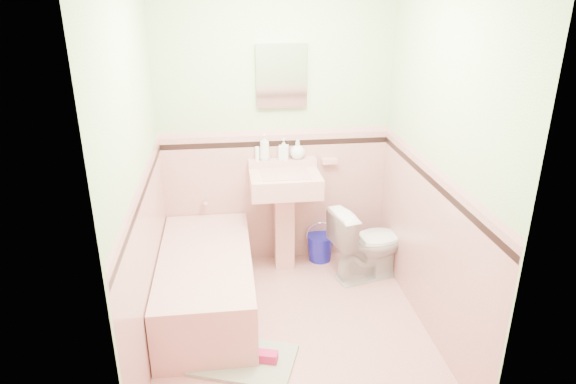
{
  "coord_description": "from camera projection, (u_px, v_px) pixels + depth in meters",
  "views": [
    {
      "loc": [
        -0.43,
        -3.15,
        2.38
      ],
      "look_at": [
        0.0,
        0.25,
        1.0
      ],
      "focal_mm": 31.82,
      "sensor_mm": 36.0,
      "label": 1
    }
  ],
  "objects": [
    {
      "name": "floor",
      "position": [
        292.0,
        328.0,
        3.83
      ],
      "size": [
        2.2,
        2.2,
        0.0
      ],
      "primitive_type": "plane",
      "color": "#DC9690",
      "rests_on": "ground"
    },
    {
      "name": "wall_back",
      "position": [
        276.0,
        128.0,
        4.38
      ],
      "size": [
        2.5,
        0.0,
        2.5
      ],
      "primitive_type": "plane",
      "rotation": [
        1.57,
        0.0,
        0.0
      ],
      "color": "#F3EAC6",
      "rests_on": "ground"
    },
    {
      "name": "wall_front",
      "position": [
        325.0,
        250.0,
        2.35
      ],
      "size": [
        2.5,
        0.0,
        2.5
      ],
      "primitive_type": "plane",
      "rotation": [
        -1.57,
        0.0,
        0.0
      ],
      "color": "#F3EAC6",
      "rests_on": "ground"
    },
    {
      "name": "wall_left",
      "position": [
        137.0,
        178.0,
        3.25
      ],
      "size": [
        0.0,
        2.5,
        2.5
      ],
      "primitive_type": "plane",
      "rotation": [
        1.57,
        0.0,
        1.57
      ],
      "color": "#F3EAC6",
      "rests_on": "ground"
    },
    {
      "name": "wall_right",
      "position": [
        438.0,
        165.0,
        3.48
      ],
      "size": [
        0.0,
        2.5,
        2.5
      ],
      "primitive_type": "plane",
      "rotation": [
        1.57,
        0.0,
        -1.57
      ],
      "color": "#F3EAC6",
      "rests_on": "ground"
    },
    {
      "name": "wainscot_back",
      "position": [
        276.0,
        199.0,
        4.61
      ],
      "size": [
        2.0,
        0.0,
        2.0
      ],
      "primitive_type": "plane",
      "rotation": [
        1.57,
        0.0,
        0.0
      ],
      "color": "#DE9B95",
      "rests_on": "ground"
    },
    {
      "name": "wainscot_front",
      "position": [
        321.0,
        361.0,
        2.61
      ],
      "size": [
        2.0,
        0.0,
        2.0
      ],
      "primitive_type": "plane",
      "rotation": [
        -1.57,
        0.0,
        0.0
      ],
      "color": "#DE9B95",
      "rests_on": "ground"
    },
    {
      "name": "wainscot_left",
      "position": [
        150.0,
        266.0,
        3.49
      ],
      "size": [
        0.0,
        2.2,
        2.2
      ],
      "primitive_type": "plane",
      "rotation": [
        1.57,
        0.0,
        1.57
      ],
      "color": "#DE9B95",
      "rests_on": "ground"
    },
    {
      "name": "wainscot_right",
      "position": [
        426.0,
        249.0,
        3.72
      ],
      "size": [
        0.0,
        2.2,
        2.2
      ],
      "primitive_type": "plane",
      "rotation": [
        1.57,
        0.0,
        -1.57
      ],
      "color": "#DE9B95",
      "rests_on": "ground"
    },
    {
      "name": "accent_back",
      "position": [
        276.0,
        144.0,
        4.41
      ],
      "size": [
        2.0,
        0.0,
        2.0
      ],
      "primitive_type": "plane",
      "rotation": [
        1.57,
        0.0,
        0.0
      ],
      "color": "black",
      "rests_on": "ground"
    },
    {
      "name": "accent_front",
      "position": [
        323.0,
        272.0,
        2.42
      ],
      "size": [
        2.0,
        0.0,
        2.0
      ],
      "primitive_type": "plane",
      "rotation": [
        -1.57,
        0.0,
        0.0
      ],
      "color": "black",
      "rests_on": "ground"
    },
    {
      "name": "accent_left",
      "position": [
        143.0,
        196.0,
        3.3
      ],
      "size": [
        0.0,
        2.2,
        2.2
      ],
      "primitive_type": "plane",
      "rotation": [
        1.57,
        0.0,
        1.57
      ],
      "color": "black",
      "rests_on": "ground"
    },
    {
      "name": "accent_right",
      "position": [
        433.0,
        183.0,
        3.53
      ],
      "size": [
        0.0,
        2.2,
        2.2
      ],
      "primitive_type": "plane",
      "rotation": [
        1.57,
        0.0,
        -1.57
      ],
      "color": "black",
      "rests_on": "ground"
    },
    {
      "name": "cap_back",
      "position": [
        276.0,
        132.0,
        4.37
      ],
      "size": [
        2.0,
        0.0,
        2.0
      ],
      "primitive_type": "plane",
      "rotation": [
        1.57,
        0.0,
        0.0
      ],
      "color": "#DC9B9B",
      "rests_on": "ground"
    },
    {
      "name": "cap_front",
      "position": [
        324.0,
        254.0,
        2.38
      ],
      "size": [
        2.0,
        0.0,
        2.0
      ],
      "primitive_type": "plane",
      "rotation": [
        -1.57,
        0.0,
        0.0
      ],
      "color": "#DC9B9B",
      "rests_on": "ground"
    },
    {
      "name": "cap_left",
      "position": [
        141.0,
        182.0,
        3.26
      ],
      "size": [
        0.0,
        2.2,
        2.2
      ],
      "primitive_type": "plane",
      "rotation": [
        1.57,
        0.0,
        1.57
      ],
      "color": "#DC9B9B",
      "rests_on": "ground"
    },
    {
      "name": "cap_right",
      "position": [
        435.0,
        169.0,
        3.49
      ],
      "size": [
        0.0,
        2.2,
        2.2
      ],
      "primitive_type": "plane",
      "rotation": [
        1.57,
        0.0,
        -1.57
      ],
      "color": "#DC9B9B",
      "rests_on": "ground"
    },
    {
      "name": "bathtub",
      "position": [
        207.0,
        284.0,
        3.98
      ],
      "size": [
        0.7,
        1.5,
        0.45
      ],
      "primitive_type": "cube",
      "color": "#D79690",
      "rests_on": "floor"
    },
    {
      "name": "tub_faucet",
      "position": [
        206.0,
        201.0,
        4.49
      ],
      "size": [
        0.04,
        0.12,
        0.04
      ],
      "primitive_type": "cylinder",
      "rotation": [
        1.57,
        0.0,
        0.0
      ],
      "color": "silver",
      "rests_on": "wall_back"
    },
    {
      "name": "sink",
      "position": [
        285.0,
        223.0,
        4.46
      ],
      "size": [
        0.59,
        0.48,
        0.93
      ],
      "primitive_type": null,
      "color": "#D79690",
      "rests_on": "floor"
    },
    {
      "name": "sink_faucet",
      "position": [
        283.0,
        165.0,
        4.4
      ],
      "size": [
        0.02,
        0.02,
        0.1
      ],
      "primitive_type": "cylinder",
      "color": "silver",
      "rests_on": "sink"
    },
    {
      "name": "medicine_cabinet",
      "position": [
        281.0,
        76.0,
        4.19
      ],
      "size": [
        0.41,
        0.04,
        0.51
      ],
      "primitive_type": "cube",
      "color": "white",
      "rests_on": "wall_back"
    },
    {
      "name": "soap_dish",
      "position": [
        329.0,
        161.0,
        4.51
      ],
      "size": [
        0.13,
        0.08,
        0.04
      ],
      "primitive_type": "cube",
      "color": "#D79690",
      "rests_on": "wall_back"
    },
    {
      "name": "soap_bottle_left",
      "position": [
        265.0,
        147.0,
        4.37
      ],
      "size": [
        0.09,
        0.09,
        0.23
      ],
      "primitive_type": "imported",
      "rotation": [
        0.0,
        0.0,
        -0.04
      ],
      "color": "#B2B2B2",
      "rests_on": "sink"
    },
    {
      "name": "soap_bottle_mid",
      "position": [
        284.0,
        149.0,
        4.39
      ],
      "size": [
        0.1,
        0.1,
        0.18
      ],
      "primitive_type": "imported",
      "rotation": [
        0.0,
        0.0,
        -0.21
      ],
      "color": "#B2B2B2",
      "rests_on": "sink"
    },
    {
      "name": "soap_bottle_right",
      "position": [
        298.0,
        149.0,
        4.41
      ],
      "size": [
        0.16,
        0.16,
        0.17
      ],
      "primitive_type": "imported",
      "rotation": [
        0.0,
        0.0,
        0.27
      ],
      "color": "#B2B2B2",
      "rests_on": "sink"
    },
    {
      "name": "tube",
      "position": [
        257.0,
        154.0,
        4.38
      ],
      "size": [
        0.04,
        0.04,
        0.12
      ],
      "primitive_type": "cylinder",
      "rotation": [
        0.0,
        0.0,
        -0.2
      ],
      "color": "white",
      "rests_on": "sink"
    },
    {
      "name": "toilet",
      "position": [
        368.0,
        243.0,
        4.39
      ],
      "size": [
        0.72,
        0.52,
        0.66
      ],
      "primitive_type": "imported",
      "rotation": [
        0.0,
        0.0,
        1.82
      ],
      "color": "white",
      "rests_on": "floor"
    },
    {
      "name": "bucket",
      "position": [
        320.0,
        247.0,
        4.75
      ],
      "size": [
        0.27,
        0.27,
        0.25
      ],
      "primitive_type": null,
      "rotation": [
        0.0,
        0.0,
        -0.07
      ],
      "color": "#1C1CBA",
      "rests_on": "floor"
    },
    {
      "name": "bath_mat",
      "position": [
        244.0,
        360.0,
        3.48
      ],
      "size": [
        0.79,
        0.65,
        0.03
      ],
      "primitive_type": "cube",
      "rotation": [
        0.0,
        0.0,
        -0.34
      ],
      "color": "#9BA88C",
      "rests_on": "floor"
    },
    {
      "name": "shoe",
      "position": [
        265.0,
        356.0,
        3.44
      ],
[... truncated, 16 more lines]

